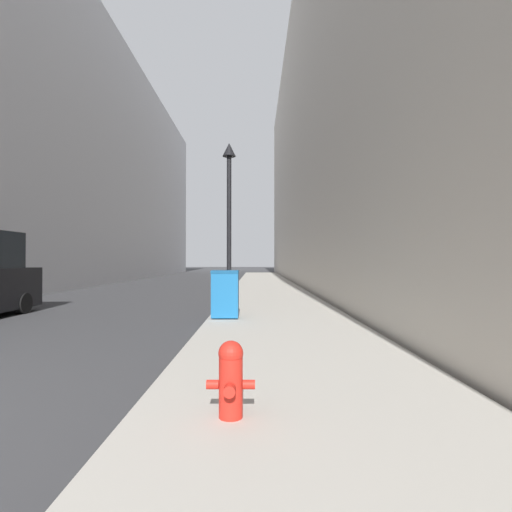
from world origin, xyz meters
TOP-DOWN VIEW (x-y plane):
  - sidewalk_right at (5.95, 18.00)m, footprint 3.87×60.00m
  - building_left_glass at (-11.08, 26.00)m, footprint 12.00×60.00m
  - building_right_stone at (13.98, 26.00)m, footprint 12.00×60.00m
  - fire_hydrant at (5.05, 1.02)m, footprint 0.47×0.36m
  - trash_bin at (4.48, 7.69)m, footprint 0.72×0.59m
  - lamppost at (4.33, 11.34)m, footprint 0.48×0.48m

SIDE VIEW (x-z plane):
  - sidewalk_right at x=5.95m, z-range 0.00..0.12m
  - fire_hydrant at x=5.05m, z-range 0.14..0.88m
  - trash_bin at x=4.48m, z-range 0.14..1.40m
  - lamppost at x=4.33m, z-range 0.79..6.53m
  - building_left_glass at x=-11.08m, z-range 0.00..19.04m
  - building_right_stone at x=13.98m, z-range 0.00..21.34m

